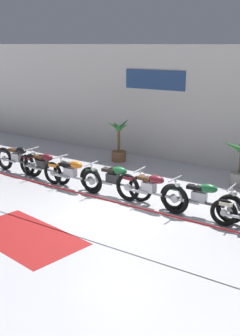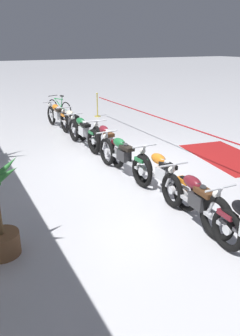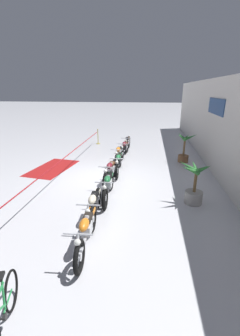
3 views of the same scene
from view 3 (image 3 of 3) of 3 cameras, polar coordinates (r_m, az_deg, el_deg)
name	(u,v)px [view 3 (image 3 of 3)]	position (r m, az deg, el deg)	size (l,w,h in m)	color
ground_plane	(102,177)	(10.05, -4.71, -2.23)	(120.00, 120.00, 0.00)	silver
back_wall	(230,133)	(9.76, 26.13, 8.07)	(28.00, 0.29, 4.20)	silver
motorcycle_black_0	(127,143)	(14.18, 1.85, 6.31)	(2.21, 0.62, 0.97)	black
motorcycle_maroon_1	(125,148)	(13.01, 1.17, 5.01)	(2.32, 0.62, 0.93)	black
motorcycle_orange_2	(119,154)	(11.77, -0.36, 3.50)	(2.26, 0.62, 0.93)	black
motorcycle_green_3	(119,163)	(10.38, -0.37, 1.37)	(2.42, 0.62, 0.95)	black
motorcycle_maroon_4	(111,172)	(9.21, -2.41, -0.99)	(2.30, 0.62, 0.97)	black
motorcycle_green_5	(108,186)	(7.93, -3.06, -4.64)	(2.27, 0.62, 0.95)	black
motorcycle_cream_6	(94,206)	(6.71, -6.72, -9.60)	(2.19, 0.62, 0.92)	black
motorcycle_orange_7	(86,232)	(5.61, -8.56, -15.74)	(2.20, 0.62, 0.95)	black
bicycle	(2,316)	(4.54, -27.73, -30.34)	(1.65, 0.66, 0.95)	black
potted_palm_left_of_row	(184,150)	(12.37, 15.94, 4.36)	(0.95, 1.03, 1.58)	brown
potted_palm_right_of_row	(194,186)	(7.94, 18.31, -4.47)	(1.05, 1.03, 1.50)	gray
stanchion_far_left	(77,150)	(11.68, -10.78, 4.49)	(12.20, 0.28, 1.05)	gold
floor_banner	(53,168)	(11.61, -16.75, 0.02)	(2.88, 1.58, 0.01)	maroon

